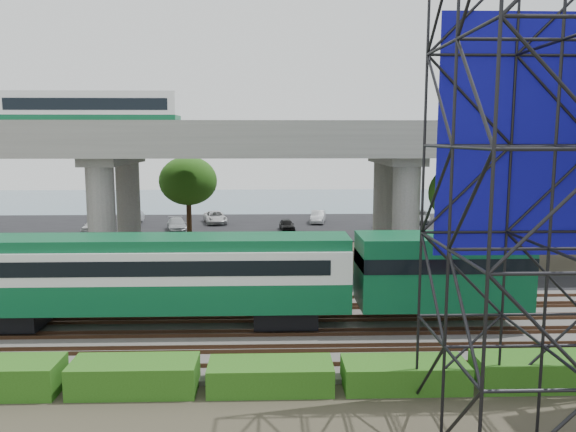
{
  "coord_description": "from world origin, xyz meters",
  "views": [
    {
      "loc": [
        1.03,
        -24.06,
        9.28
      ],
      "look_at": [
        1.97,
        6.0,
        5.05
      ],
      "focal_mm": 35.0,
      "sensor_mm": 36.0,
      "label": 1
    }
  ],
  "objects": [
    {
      "name": "ground",
      "position": [
        0.0,
        0.0,
        0.0
      ],
      "size": [
        140.0,
        140.0,
        0.0
      ],
      "primitive_type": "plane",
      "color": "#474233",
      "rests_on": "ground"
    },
    {
      "name": "ballast_bed",
      "position": [
        0.0,
        2.0,
        0.1
      ],
      "size": [
        90.0,
        12.0,
        0.2
      ],
      "primitive_type": "cube",
      "color": "slate",
      "rests_on": "ground"
    },
    {
      "name": "service_road",
      "position": [
        0.0,
        10.5,
        0.04
      ],
      "size": [
        90.0,
        5.0,
        0.08
      ],
      "primitive_type": "cube",
      "color": "black",
      "rests_on": "ground"
    },
    {
      "name": "parking_lot",
      "position": [
        0.0,
        34.0,
        0.04
      ],
      "size": [
        90.0,
        18.0,
        0.08
      ],
      "primitive_type": "cube",
      "color": "black",
      "rests_on": "ground"
    },
    {
      "name": "harbor_water",
      "position": [
        0.0,
        56.0,
        0.01
      ],
      "size": [
        140.0,
        40.0,
        0.03
      ],
      "primitive_type": "cube",
      "color": "slate",
      "rests_on": "ground"
    },
    {
      "name": "rail_tracks",
      "position": [
        0.0,
        2.0,
        0.28
      ],
      "size": [
        90.0,
        9.52,
        0.16
      ],
      "color": "#472D1E",
      "rests_on": "ballast_bed"
    },
    {
      "name": "commuter_train",
      "position": [
        -2.66,
        2.0,
        2.88
      ],
      "size": [
        29.3,
        3.06,
        4.3
      ],
      "color": "black",
      "rests_on": "rail_tracks"
    },
    {
      "name": "overpass",
      "position": [
        -0.83,
        16.0,
        8.21
      ],
      "size": [
        80.0,
        12.0,
        12.4
      ],
      "color": "#9E9B93",
      "rests_on": "ground"
    },
    {
      "name": "hedge_strip",
      "position": [
        1.01,
        -4.3,
        0.56
      ],
      "size": [
        34.6,
        1.8,
        1.2
      ],
      "color": "#244F12",
      "rests_on": "ground"
    },
    {
      "name": "trees",
      "position": [
        -4.67,
        16.17,
        5.57
      ],
      "size": [
        40.94,
        16.94,
        7.69
      ],
      "color": "#382314",
      "rests_on": "ground"
    },
    {
      "name": "parked_cars",
      "position": [
        0.9,
        33.84,
        0.71
      ],
      "size": [
        36.17,
        9.87,
        1.31
      ],
      "color": "silver",
      "rests_on": "parking_lot"
    }
  ]
}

